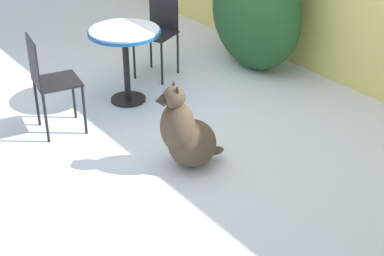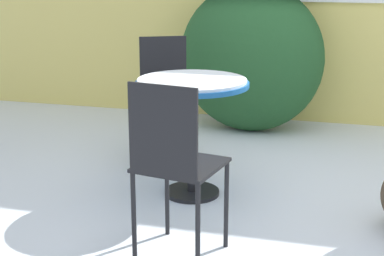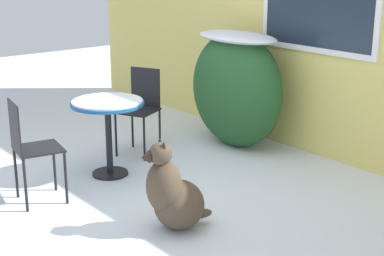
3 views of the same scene
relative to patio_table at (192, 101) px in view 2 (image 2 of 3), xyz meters
name	(u,v)px [view 2 (image 2 of 3)]	position (x,y,z in m)	size (l,w,h in m)	color
ground_plane	(297,212)	(0.69, -0.11, -0.62)	(16.00, 16.00, 0.00)	silver
shrub_left	(251,54)	(0.09, 1.60, 0.06)	(1.26, 0.68, 1.29)	#235128
patio_table	(192,101)	(0.00, 0.00, 0.00)	(0.71, 0.71, 0.76)	black
patio_chair_near_table	(166,92)	(-0.38, 0.64, -0.10)	(0.51, 0.51, 0.92)	black
patio_chair_far_side	(175,162)	(0.15, -0.87, -0.10)	(0.45, 0.45, 0.92)	black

